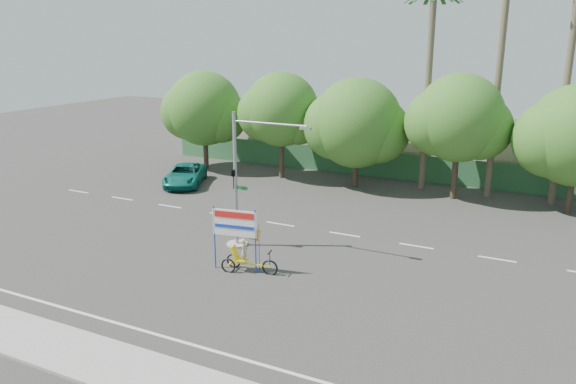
% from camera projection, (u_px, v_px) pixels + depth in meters
% --- Properties ---
extents(ground, '(120.00, 120.00, 0.00)m').
position_uv_depth(ground, '(238.00, 283.00, 24.97)').
color(ground, '#33302D').
rests_on(ground, ground).
extents(sidewalk_near, '(50.00, 2.40, 0.12)m').
position_uv_depth(sidewalk_near, '(120.00, 368.00, 18.48)').
color(sidewalk_near, gray).
rests_on(sidewalk_near, ground).
extents(fence, '(38.00, 0.08, 2.00)m').
position_uv_depth(fence, '(383.00, 165.00, 43.25)').
color(fence, '#336B3D').
rests_on(fence, ground).
extents(building_left, '(12.00, 8.00, 4.00)m').
position_uv_depth(building_left, '(292.00, 134.00, 51.14)').
color(building_left, beige).
rests_on(building_left, ground).
extents(building_right, '(14.00, 8.00, 3.60)m').
position_uv_depth(building_right, '(500.00, 153.00, 43.50)').
color(building_right, beige).
rests_on(building_right, ground).
extents(tree_far_left, '(7.14, 6.00, 7.96)m').
position_uv_depth(tree_far_left, '(204.00, 111.00, 45.23)').
color(tree_far_left, '#473828').
rests_on(tree_far_left, ground).
extents(tree_left, '(6.66, 5.60, 8.07)m').
position_uv_depth(tree_left, '(281.00, 112.00, 42.16)').
color(tree_left, '#473828').
rests_on(tree_left, ground).
extents(tree_center, '(7.62, 6.40, 7.85)m').
position_uv_depth(tree_center, '(356.00, 125.00, 39.75)').
color(tree_center, '#473828').
rests_on(tree_center, ground).
extents(tree_right, '(6.90, 5.80, 8.36)m').
position_uv_depth(tree_right, '(458.00, 121.00, 36.55)').
color(tree_right, '#473828').
rests_on(tree_right, ground).
extents(palm_tall, '(3.73, 3.79, 17.45)m').
position_uv_depth(palm_tall, '(502.00, 38.00, 35.56)').
color(palm_tall, '#70604C').
rests_on(palm_tall, ground).
extents(palm_mid, '(3.73, 3.79, 15.45)m').
position_uv_depth(palm_mid, '(570.00, 56.00, 34.14)').
color(palm_mid, '#70604C').
rests_on(palm_mid, ground).
extents(palm_short, '(3.73, 3.79, 14.45)m').
position_uv_depth(palm_short, '(430.00, 62.00, 37.92)').
color(palm_short, '#70604C').
rests_on(palm_short, ground).
extents(traffic_signal, '(4.72, 1.10, 7.00)m').
position_uv_depth(traffic_signal, '(241.00, 192.00, 28.56)').
color(traffic_signal, gray).
rests_on(traffic_signal, ground).
extents(trike_billboard, '(3.14, 0.97, 3.11)m').
position_uv_depth(trike_billboard, '(241.00, 246.00, 25.89)').
color(trike_billboard, black).
rests_on(trike_billboard, ground).
extents(pickup_truck, '(4.46, 5.90, 1.49)m').
position_uv_depth(pickup_truck, '(185.00, 175.00, 41.20)').
color(pickup_truck, '#0F6D60').
rests_on(pickup_truck, ground).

